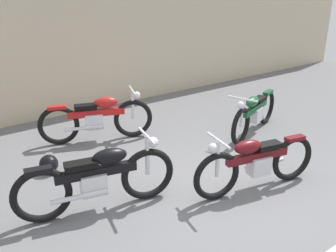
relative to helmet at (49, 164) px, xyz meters
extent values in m
plane|color=slate|center=(1.82, -1.94, -0.15)|extent=(40.00, 40.00, 0.00)
cube|color=beige|center=(1.82, 2.54, 1.20)|extent=(18.00, 0.30, 2.70)
sphere|color=black|center=(0.00, 0.00, 0.00)|extent=(0.29, 0.29, 0.29)
torus|color=black|center=(3.20, -0.97, 0.20)|extent=(0.68, 0.32, 0.69)
torus|color=black|center=(4.40, -0.53, 0.20)|extent=(0.68, 0.32, 0.69)
cube|color=silver|center=(3.84, -0.73, 0.22)|extent=(0.35, 0.28, 0.27)
cube|color=#145128|center=(3.80, -0.75, 0.37)|extent=(0.94, 0.43, 0.11)
ellipsoid|color=#145128|center=(3.64, -0.81, 0.54)|extent=(0.46, 0.32, 0.19)
cube|color=black|center=(3.96, -0.69, 0.49)|extent=(0.41, 0.29, 0.08)
cube|color=#145128|center=(4.40, -0.53, 0.52)|extent=(0.32, 0.21, 0.06)
cylinder|color=silver|center=(3.20, -0.97, 0.46)|extent=(0.05, 0.05, 0.52)
cylinder|color=silver|center=(3.20, -0.97, 0.72)|extent=(0.22, 0.53, 0.03)
sphere|color=silver|center=(3.13, -0.99, 0.63)|extent=(0.13, 0.13, 0.13)
cylinder|color=silver|center=(3.98, -0.56, 0.15)|extent=(0.64, 0.28, 0.06)
torus|color=black|center=(0.86, -1.52, 0.23)|extent=(0.75, 0.25, 0.75)
torus|color=black|center=(-0.49, -1.23, 0.23)|extent=(0.75, 0.25, 0.75)
cube|color=silver|center=(0.13, -1.36, 0.25)|extent=(0.36, 0.27, 0.29)
cube|color=black|center=(0.18, -1.37, 0.41)|extent=(1.05, 0.32, 0.12)
ellipsoid|color=black|center=(0.36, -1.41, 0.60)|extent=(0.48, 0.30, 0.20)
cube|color=black|center=(0.00, -1.33, 0.54)|extent=(0.44, 0.27, 0.08)
cube|color=black|center=(-0.49, -1.23, 0.58)|extent=(0.35, 0.19, 0.06)
cylinder|color=silver|center=(0.86, -1.52, 0.51)|extent=(0.06, 0.06, 0.56)
cylinder|color=silver|center=(0.86, -1.52, 0.79)|extent=(0.16, 0.59, 0.04)
sphere|color=silver|center=(0.94, -1.54, 0.69)|extent=(0.14, 0.14, 0.14)
cylinder|color=silver|center=(-0.09, -1.44, 0.18)|extent=(0.71, 0.21, 0.06)
torus|color=black|center=(1.81, 0.46, 0.22)|extent=(0.72, 0.34, 0.73)
torus|color=black|center=(0.53, 0.93, 0.22)|extent=(0.72, 0.34, 0.73)
cube|color=silver|center=(1.12, 0.71, 0.24)|extent=(0.37, 0.30, 0.28)
cube|color=#B21919|center=(1.17, 0.69, 0.40)|extent=(1.00, 0.45, 0.12)
ellipsoid|color=#B21919|center=(1.34, 0.63, 0.58)|extent=(0.48, 0.34, 0.20)
cube|color=black|center=(1.00, 0.75, 0.53)|extent=(0.44, 0.31, 0.08)
cube|color=#B21919|center=(0.53, 0.93, 0.56)|extent=(0.34, 0.22, 0.06)
cylinder|color=silver|center=(1.81, 0.46, 0.50)|extent=(0.06, 0.06, 0.55)
cylinder|color=silver|center=(1.81, 0.46, 0.77)|extent=(0.23, 0.56, 0.04)
sphere|color=silver|center=(1.88, 0.43, 0.67)|extent=(0.14, 0.14, 0.14)
cylinder|color=silver|center=(0.89, 0.67, 0.17)|extent=(0.68, 0.30, 0.06)
torus|color=black|center=(1.61, -2.08, 0.21)|extent=(0.71, 0.22, 0.70)
torus|color=black|center=(2.88, -2.33, 0.21)|extent=(0.71, 0.22, 0.70)
cube|color=silver|center=(2.29, -2.22, 0.23)|extent=(0.34, 0.25, 0.27)
cube|color=#590F14|center=(2.24, -2.21, 0.38)|extent=(0.99, 0.29, 0.12)
ellipsoid|color=#590F14|center=(2.07, -2.17, 0.55)|extent=(0.45, 0.27, 0.19)
cube|color=black|center=(2.41, -2.24, 0.50)|extent=(0.41, 0.25, 0.08)
cube|color=#590F14|center=(2.88, -2.33, 0.53)|extent=(0.32, 0.17, 0.06)
cylinder|color=silver|center=(1.61, -2.08, 0.47)|extent=(0.05, 0.05, 0.53)
cylinder|color=silver|center=(1.61, -2.08, 0.74)|extent=(0.14, 0.55, 0.03)
sphere|color=silver|center=(1.53, -2.06, 0.64)|extent=(0.13, 0.13, 0.13)
cylinder|color=silver|center=(2.50, -2.14, 0.16)|extent=(0.67, 0.19, 0.06)
camera|label=1|loc=(-1.58, -5.40, 2.75)|focal=40.93mm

